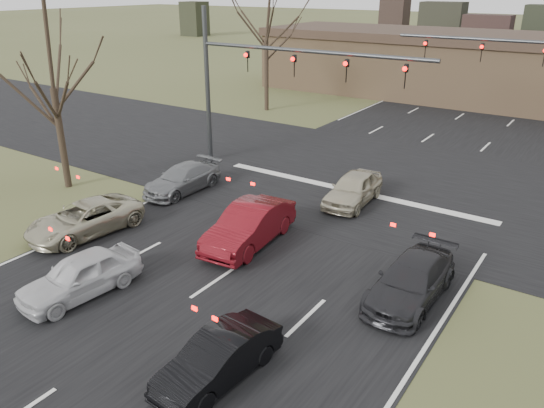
% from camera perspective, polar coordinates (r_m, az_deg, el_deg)
% --- Properties ---
extents(ground, '(360.00, 360.00, 0.00)m').
position_cam_1_polar(ground, '(15.77, -13.51, -12.98)').
color(ground, '#4C502B').
rests_on(ground, ground).
extents(road_main, '(14.00, 300.00, 0.02)m').
position_cam_1_polar(road_main, '(69.60, 26.17, 13.01)').
color(road_main, black).
rests_on(road_main, ground).
extents(road_cross, '(200.00, 14.00, 0.02)m').
position_cam_1_polar(road_cross, '(26.87, 10.27, 2.71)').
color(road_cross, black).
rests_on(road_cross, ground).
extents(building, '(42.40, 10.40, 5.30)m').
position_cam_1_polar(building, '(47.40, 24.68, 12.98)').
color(building, '#916F4E').
rests_on(building, ground).
extents(mast_arm_near, '(12.12, 0.24, 8.00)m').
position_cam_1_polar(mast_arm_near, '(26.43, -1.50, 14.07)').
color(mast_arm_near, '#383A3D').
rests_on(mast_arm_near, ground).
extents(tree_left_near, '(5.10, 5.10, 8.50)m').
position_cam_1_polar(tree_left_near, '(25.86, -23.10, 15.51)').
color(tree_left_near, black).
rests_on(tree_left_near, ground).
extents(tree_left_far, '(5.70, 5.70, 9.50)m').
position_cam_1_polar(tree_left_far, '(40.45, -0.63, 20.30)').
color(tree_left_far, black).
rests_on(tree_left_far, ground).
extents(car_silver_suv, '(2.58, 4.71, 1.25)m').
position_cam_1_polar(car_silver_suv, '(21.68, -19.52, -1.50)').
color(car_silver_suv, '#BAB496').
rests_on(car_silver_suv, ground).
extents(car_white_sedan, '(1.98, 4.04, 1.32)m').
position_cam_1_polar(car_white_sedan, '(17.59, -19.94, -7.22)').
color(car_white_sedan, silver).
rests_on(car_white_sedan, ground).
extents(car_black_hatch, '(1.53, 3.68, 1.18)m').
position_cam_1_polar(car_black_hatch, '(13.48, -5.78, -16.18)').
color(car_black_hatch, black).
rests_on(car_black_hatch, ground).
extents(car_charcoal_sedan, '(1.83, 4.37, 1.26)m').
position_cam_1_polar(car_charcoal_sedan, '(16.87, 14.72, -8.00)').
color(car_charcoal_sedan, black).
rests_on(car_charcoal_sedan, ground).
extents(car_grey_ahead, '(1.75, 4.21, 1.22)m').
position_cam_1_polar(car_grey_ahead, '(25.02, -9.61, 2.70)').
color(car_grey_ahead, slate).
rests_on(car_grey_ahead, ground).
extents(car_red_ahead, '(2.00, 4.71, 1.51)m').
position_cam_1_polar(car_red_ahead, '(19.59, -2.46, -2.32)').
color(car_red_ahead, maroon).
rests_on(car_red_ahead, ground).
extents(car_silver_ahead, '(1.86, 4.09, 1.36)m').
position_cam_1_polar(car_silver_ahead, '(23.54, 8.73, 1.64)').
color(car_silver_ahead, '#B9B296').
rests_on(car_silver_ahead, ground).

